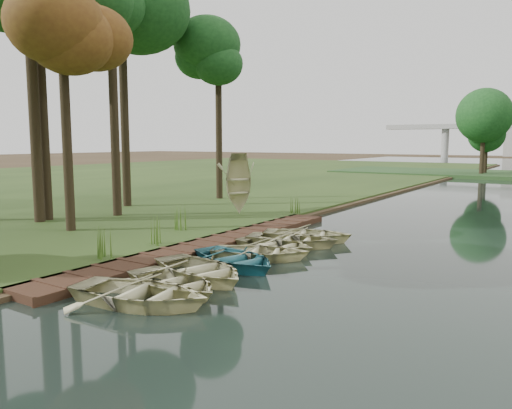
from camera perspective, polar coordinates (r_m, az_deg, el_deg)
The scene contains 18 objects.
ground at distance 18.50m, azimuth -1.10°, elevation -5.60°, with size 300.00×300.00×0.00m, color #3D2F1D.
boardwalk at distance 19.40m, azimuth -5.02°, elevation -4.58°, with size 1.60×16.00×0.30m, color #352014.
rowboat_0 at distance 12.90m, azimuth -13.09°, elevation -9.47°, with size 2.67×3.74×0.78m, color #BFBC8A.
rowboat_1 at distance 13.81m, azimuth -9.48°, elevation -8.45°, with size 2.39×3.34×0.69m, color #BFBC8A.
rowboat_2 at distance 14.90m, azimuth -6.46°, elevation -7.10°, with size 2.61×3.66×0.76m, color #BFBC8A.
rowboat_3 at distance 16.22m, azimuth -2.39°, elevation -5.94°, with size 2.51×3.51×0.73m, color #2B6C77.
rowboat_4 at distance 17.28m, azimuth 0.48°, elevation -5.17°, with size 2.40×3.36×0.70m, color #BFBC8A.
rowboat_5 at distance 18.58m, azimuth 2.22°, elevation -4.34°, with size 2.31×3.24×0.67m, color #BFBC8A.
rowboat_6 at distance 19.45m, azimuth 4.18°, elevation -3.73°, with size 2.54×3.56×0.74m, color #BFBC8A.
rowboat_7 at distance 20.42m, azimuth 5.91°, elevation -3.21°, with size 2.57×3.60×0.74m, color #BFBC8A.
stored_rowboat at distance 26.56m, azimuth -2.05°, elevation -0.31°, with size 2.29×3.20×0.66m, color #BFBC8A.
tree_2 at distance 23.08m, azimuth -21.30°, elevation 17.49°, with size 4.07×4.07×9.94m.
tree_4 at distance 27.42m, azimuth -16.30°, elevation 20.43°, with size 4.46×4.46×12.24m.
tree_6 at distance 34.08m, azimuth -4.34°, elevation 16.42°, with size 4.11×4.11×11.16m.
reeds_0 at distance 17.08m, azimuth -16.96°, elevation -4.12°, with size 0.60×0.60×1.08m, color #3F661E.
reeds_1 at distance 18.92m, azimuth -11.27°, elevation -2.76°, with size 0.60×0.60×1.14m, color #3F661E.
reeds_2 at distance 21.88m, azimuth -8.78°, elevation -1.48°, with size 0.60×0.60×1.06m, color #3F661E.
reeds_3 at distance 26.78m, azimuth 4.45°, elevation -0.03°, with size 0.60×0.60×0.88m, color #3F661E.
Camera 1 is at (10.19, -14.89, 4.09)m, focal length 35.00 mm.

